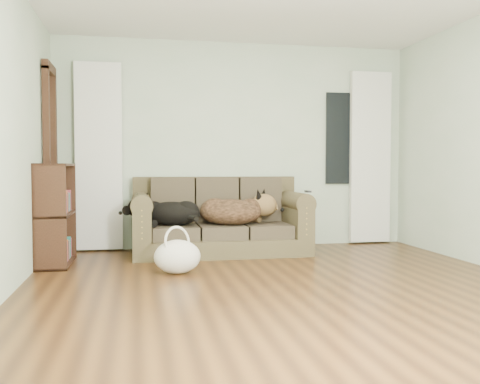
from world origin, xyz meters
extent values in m
plane|color=#351E0E|center=(0.00, 0.00, 0.00)|extent=(5.00, 5.00, 0.00)
cube|color=#B7C2AE|center=(0.00, 2.50, 1.30)|extent=(4.50, 0.04, 2.60)
cube|color=silver|center=(-1.70, 2.42, 1.15)|extent=(0.55, 0.08, 2.25)
cube|color=silver|center=(1.80, 2.42, 1.15)|extent=(0.55, 0.08, 2.25)
cube|color=black|center=(1.45, 2.47, 1.40)|extent=(0.50, 0.03, 1.20)
cube|color=black|center=(-2.20, 2.05, 1.05)|extent=(0.07, 0.60, 2.10)
cube|color=#4A3B22|center=(-0.29, 1.97, 0.45)|extent=(2.03, 0.88, 0.83)
ellipsoid|color=black|center=(-0.90, 1.95, 0.48)|extent=(0.81, 0.72, 0.28)
ellipsoid|color=black|center=(-0.13, 1.88, 0.49)|extent=(0.88, 0.74, 0.33)
cube|color=black|center=(0.75, 1.86, 0.73)|extent=(0.08, 0.21, 0.02)
ellipsoid|color=beige|center=(-0.88, 0.86, 0.16)|extent=(0.53, 0.46, 0.33)
cube|color=black|center=(-2.09, 1.60, 0.50)|extent=(0.35, 0.86, 1.06)
camera|label=1|loc=(-1.25, -4.24, 1.02)|focal=40.00mm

